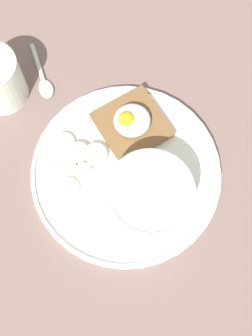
% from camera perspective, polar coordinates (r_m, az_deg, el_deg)
% --- Properties ---
extents(ground_plane, '(1.20, 1.20, 0.02)m').
position_cam_1_polar(ground_plane, '(0.74, 0.00, -0.95)').
color(ground_plane, '#735D57').
rests_on(ground_plane, ground).
extents(plate, '(0.30, 0.30, 0.02)m').
position_cam_1_polar(plate, '(0.73, 0.00, -0.53)').
color(plate, white).
rests_on(plate, ground_plane).
extents(oatmeal_bowl, '(0.13, 0.13, 0.07)m').
position_cam_1_polar(oatmeal_bowl, '(0.68, 2.91, -3.51)').
color(oatmeal_bowl, white).
rests_on(oatmeal_bowl, plate).
extents(toast_slice, '(0.12, 0.12, 0.01)m').
position_cam_1_polar(toast_slice, '(0.74, 0.72, 5.26)').
color(toast_slice, brown).
rests_on(toast_slice, plate).
extents(poached_egg, '(0.06, 0.06, 0.03)m').
position_cam_1_polar(poached_egg, '(0.73, 0.61, 5.84)').
color(poached_egg, white).
rests_on(poached_egg, toast_slice).
extents(banana_slice_front, '(0.04, 0.04, 0.01)m').
position_cam_1_polar(banana_slice_front, '(0.72, -5.27, -0.42)').
color(banana_slice_front, beige).
rests_on(banana_slice_front, plate).
extents(banana_slice_left, '(0.05, 0.05, 0.02)m').
position_cam_1_polar(banana_slice_left, '(0.73, -3.75, 1.60)').
color(banana_slice_left, beige).
rests_on(banana_slice_left, plate).
extents(banana_slice_back, '(0.04, 0.04, 0.01)m').
position_cam_1_polar(banana_slice_back, '(0.73, -7.49, 0.60)').
color(banana_slice_back, beige).
rests_on(banana_slice_back, plate).
extents(banana_slice_right, '(0.05, 0.05, 0.01)m').
position_cam_1_polar(banana_slice_right, '(0.74, -7.58, 2.96)').
color(banana_slice_right, '#F6E8BC').
rests_on(banana_slice_right, plate).
extents(banana_slice_inner, '(0.04, 0.03, 0.01)m').
position_cam_1_polar(banana_slice_inner, '(0.72, -7.00, -2.44)').
color(banana_slice_inner, '#EDE7C0').
rests_on(banana_slice_inner, plate).
extents(banana_slice_outer, '(0.05, 0.05, 0.02)m').
position_cam_1_polar(banana_slice_outer, '(0.73, -5.77, 1.84)').
color(banana_slice_outer, beige).
rests_on(banana_slice_outer, plate).
extents(spoon, '(0.03, 0.11, 0.01)m').
position_cam_1_polar(spoon, '(0.81, -10.14, 10.74)').
color(spoon, silver).
rests_on(spoon, ground_plane).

